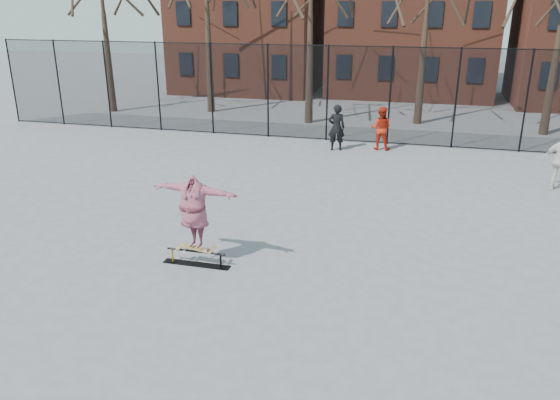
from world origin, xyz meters
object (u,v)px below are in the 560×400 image
(skateboard, at_px, (196,249))
(skater, at_px, (194,212))
(skate_rail, at_px, (196,259))
(bystander_black, at_px, (336,127))
(bystander_red, at_px, (381,128))

(skateboard, relative_size, skater, 0.40)
(skate_rail, distance_m, skateboard, 0.26)
(skate_rail, height_order, skater, skater)
(skate_rail, height_order, bystander_black, bystander_black)
(skate_rail, xyz_separation_m, bystander_black, (1.42, 10.99, 0.79))
(bystander_black, distance_m, bystander_red, 1.80)
(skate_rail, relative_size, skateboard, 1.92)
(skateboard, distance_m, skater, 0.88)
(skate_rail, bearing_deg, bystander_red, 74.84)
(skate_rail, distance_m, bystander_black, 11.11)
(bystander_black, bearing_deg, skateboard, 70.56)
(skate_rail, relative_size, bystander_black, 0.86)
(skateboard, height_order, skater, skater)
(skate_rail, distance_m, skater, 1.14)
(skate_rail, relative_size, skater, 0.78)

